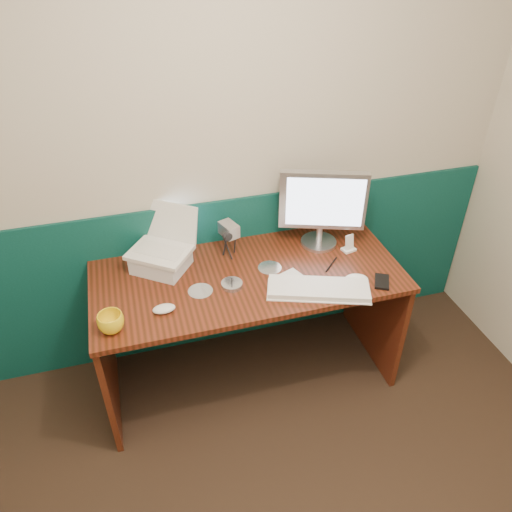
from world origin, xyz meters
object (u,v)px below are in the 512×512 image
object	(u,v)px
monitor	(322,208)
mug	(111,323)
laptop	(157,234)
desk	(249,327)
camcorder	(229,240)
keyboard	(319,289)

from	to	relation	value
monitor	mug	xyz separation A→B (m)	(-1.15, -0.40, -0.18)
laptop	mug	distance (m)	0.52
desk	laptop	size ratio (longest dim) A/B	5.33
camcorder	desk	bearing A→B (deg)	-95.07
laptop	camcorder	world-z (taller)	laptop
desk	keyboard	world-z (taller)	keyboard
monitor	camcorder	distance (m)	0.53
desk	mug	xyz separation A→B (m)	(-0.70, -0.23, 0.42)
camcorder	keyboard	bearing A→B (deg)	-70.36
monitor	keyboard	size ratio (longest dim) A/B	0.93
keyboard	laptop	bearing A→B (deg)	170.06
laptop	monitor	bearing A→B (deg)	35.86
mug	desk	bearing A→B (deg)	18.31
laptop	mug	world-z (taller)	laptop
laptop	mug	xyz separation A→B (m)	(-0.27, -0.41, -0.17)
monitor	mug	distance (m)	1.23
keyboard	camcorder	xyz separation A→B (m)	(-0.35, 0.42, 0.09)
keyboard	desk	bearing A→B (deg)	162.01
desk	laptop	distance (m)	0.75
keyboard	camcorder	size ratio (longest dim) A/B	2.44
mug	camcorder	world-z (taller)	camcorder
laptop	camcorder	size ratio (longest dim) A/B	1.47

